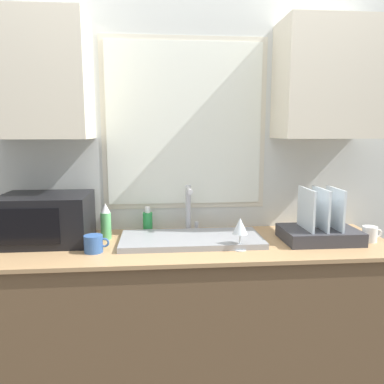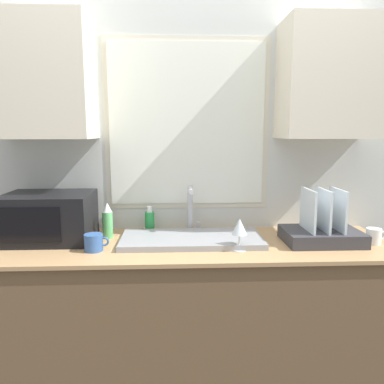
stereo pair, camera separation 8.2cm
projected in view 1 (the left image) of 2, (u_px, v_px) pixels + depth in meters
The scene contains 11 objects.
countertop at pixel (189, 322), 2.07m from camera, with size 2.17×0.65×0.91m.
wall_back at pixel (185, 150), 2.23m from camera, with size 6.00×0.38×2.60m.
sink_basin at pixel (191, 239), 2.01m from camera, with size 0.75×0.35×0.03m.
faucet at pixel (189, 206), 2.17m from camera, with size 0.08×0.17×0.28m.
microwave at pixel (46, 218), 2.00m from camera, with size 0.46×0.36×0.26m.
dish_rack at pixel (319, 230), 2.02m from camera, with size 0.40×0.28×0.29m.
spray_bottle at pixel (106, 222), 2.06m from camera, with size 0.06×0.06×0.20m.
soap_bottle at pixel (148, 221), 2.19m from camera, with size 0.06×0.06×0.15m.
mug_near_sink at pixel (94, 244), 1.84m from camera, with size 0.12×0.09×0.09m.
wine_glass at pixel (240, 227), 1.86m from camera, with size 0.08×0.08×0.16m.
mug_by_rack at pixel (370, 234), 2.02m from camera, with size 0.11×0.08×0.08m.
Camera 1 is at (-0.16, -1.61, 1.50)m, focal length 35.00 mm.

